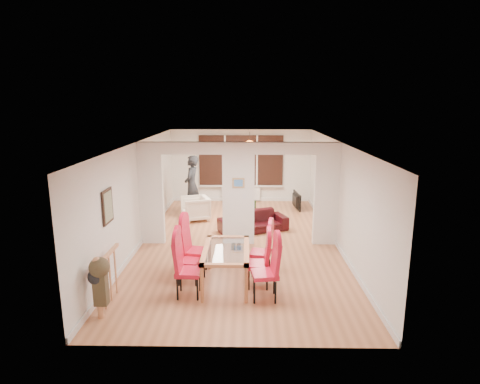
{
  "coord_description": "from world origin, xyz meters",
  "views": [
    {
      "loc": [
        0.2,
        -9.8,
        3.57
      ],
      "look_at": [
        0.03,
        0.6,
        1.21
      ],
      "focal_mm": 30.0,
      "sensor_mm": 36.0,
      "label": 1
    }
  ],
  "objects_px": {
    "bottle": "(255,205)",
    "television": "(294,201)",
    "dining_chair_rc": "(261,249)",
    "coffee_table": "(247,214)",
    "dining_chair_la": "(188,268)",
    "dining_table": "(226,266)",
    "bowl": "(246,209)",
    "dining_chair_ra": "(265,270)",
    "sofa": "(253,221)",
    "dining_chair_rb": "(258,260)",
    "dining_chair_lb": "(188,258)",
    "dining_chair_lc": "(195,247)",
    "person": "(192,185)",
    "armchair": "(195,208)"
  },
  "relations": [
    {
      "from": "dining_chair_ra",
      "to": "bottle",
      "type": "distance_m",
      "value": 5.38
    },
    {
      "from": "television",
      "to": "bowl",
      "type": "bearing_deg",
      "value": 117.56
    },
    {
      "from": "dining_table",
      "to": "bowl",
      "type": "height_order",
      "value": "dining_table"
    },
    {
      "from": "dining_chair_ra",
      "to": "armchair",
      "type": "relative_size",
      "value": 1.44
    },
    {
      "from": "dining_chair_lb",
      "to": "dining_chair_lc",
      "type": "height_order",
      "value": "dining_chair_lc"
    },
    {
      "from": "person",
      "to": "television",
      "type": "xyz_separation_m",
      "value": [
        3.37,
        0.72,
        -0.67
      ]
    },
    {
      "from": "dining_chair_ra",
      "to": "sofa",
      "type": "height_order",
      "value": "dining_chair_ra"
    },
    {
      "from": "armchair",
      "to": "bottle",
      "type": "relative_size",
      "value": 2.65
    },
    {
      "from": "dining_table",
      "to": "person",
      "type": "xyz_separation_m",
      "value": [
        -1.36,
        5.1,
        0.58
      ]
    },
    {
      "from": "dining_chair_lb",
      "to": "coffee_table",
      "type": "xyz_separation_m",
      "value": [
        1.19,
        4.67,
        -0.4
      ]
    },
    {
      "from": "armchair",
      "to": "television",
      "type": "relative_size",
      "value": 0.82
    },
    {
      "from": "dining_chair_rb",
      "to": "dining_chair_rc",
      "type": "relative_size",
      "value": 1.01
    },
    {
      "from": "dining_chair_lc",
      "to": "dining_table",
      "type": "bearing_deg",
      "value": -24.2
    },
    {
      "from": "dining_chair_rc",
      "to": "bottle",
      "type": "distance_m",
      "value": 4.26
    },
    {
      "from": "dining_chair_ra",
      "to": "television",
      "type": "height_order",
      "value": "dining_chair_ra"
    },
    {
      "from": "dining_chair_ra",
      "to": "sofa",
      "type": "relative_size",
      "value": 0.6
    },
    {
      "from": "dining_chair_lc",
      "to": "dining_chair_ra",
      "type": "xyz_separation_m",
      "value": [
        1.4,
        -1.09,
        -0.01
      ]
    },
    {
      "from": "television",
      "to": "dining_chair_lc",
      "type": "bearing_deg",
      "value": 146.97
    },
    {
      "from": "dining_chair_lb",
      "to": "bottle",
      "type": "bearing_deg",
      "value": 78.18
    },
    {
      "from": "bottle",
      "to": "bowl",
      "type": "bearing_deg",
      "value": -168.02
    },
    {
      "from": "bottle",
      "to": "bowl",
      "type": "relative_size",
      "value": 1.29
    },
    {
      "from": "sofa",
      "to": "armchair",
      "type": "xyz_separation_m",
      "value": [
        -1.76,
        1.06,
        0.09
      ]
    },
    {
      "from": "bottle",
      "to": "sofa",
      "type": "bearing_deg",
      "value": -92.75
    },
    {
      "from": "dining_table",
      "to": "dining_chair_rc",
      "type": "height_order",
      "value": "dining_chair_rc"
    },
    {
      "from": "dining_chair_rb",
      "to": "bottle",
      "type": "bearing_deg",
      "value": 89.63
    },
    {
      "from": "dining_chair_lc",
      "to": "television",
      "type": "height_order",
      "value": "dining_chair_lc"
    },
    {
      "from": "dining_chair_ra",
      "to": "bottle",
      "type": "xyz_separation_m",
      "value": [
        -0.08,
        5.37,
        -0.19
      ]
    },
    {
      "from": "sofa",
      "to": "coffee_table",
      "type": "height_order",
      "value": "sofa"
    },
    {
      "from": "dining_chair_rc",
      "to": "coffee_table",
      "type": "relative_size",
      "value": 1.05
    },
    {
      "from": "dining_chair_rb",
      "to": "bottle",
      "type": "height_order",
      "value": "dining_chair_rb"
    },
    {
      "from": "dining_chair_lb",
      "to": "armchair",
      "type": "relative_size",
      "value": 1.31
    },
    {
      "from": "dining_chair_ra",
      "to": "dining_chair_rb",
      "type": "relative_size",
      "value": 1.06
    },
    {
      "from": "bowl",
      "to": "dining_chair_ra",
      "type": "bearing_deg",
      "value": -86.3
    },
    {
      "from": "dining_chair_la",
      "to": "dining_table",
      "type": "bearing_deg",
      "value": 38.58
    },
    {
      "from": "dining_chair_lb",
      "to": "dining_chair_ra",
      "type": "xyz_separation_m",
      "value": [
        1.5,
        -0.66,
        0.05
      ]
    },
    {
      "from": "television",
      "to": "coffee_table",
      "type": "relative_size",
      "value": 0.95
    },
    {
      "from": "person",
      "to": "bowl",
      "type": "bearing_deg",
      "value": 87.31
    },
    {
      "from": "bottle",
      "to": "dining_chair_lb",
      "type": "bearing_deg",
      "value": -106.76
    },
    {
      "from": "dining_chair_la",
      "to": "dining_chair_lc",
      "type": "bearing_deg",
      "value": 92.12
    },
    {
      "from": "sofa",
      "to": "bowl",
      "type": "distance_m",
      "value": 1.36
    },
    {
      "from": "bottle",
      "to": "television",
      "type": "bearing_deg",
      "value": 37.19
    },
    {
      "from": "dining_chair_ra",
      "to": "armchair",
      "type": "xyz_separation_m",
      "value": [
        -1.91,
        5.03,
        -0.21
      ]
    },
    {
      "from": "dining_chair_la",
      "to": "television",
      "type": "relative_size",
      "value": 1.15
    },
    {
      "from": "dining_chair_lc",
      "to": "bottle",
      "type": "distance_m",
      "value": 4.49
    },
    {
      "from": "dining_chair_rc",
      "to": "coffee_table",
      "type": "xyz_separation_m",
      "value": [
        -0.27,
        4.21,
        -0.42
      ]
    },
    {
      "from": "dining_chair_la",
      "to": "coffee_table",
      "type": "bearing_deg",
      "value": 80.69
    },
    {
      "from": "dining_chair_rb",
      "to": "coffee_table",
      "type": "height_order",
      "value": "dining_chair_rb"
    },
    {
      "from": "bowl",
      "to": "dining_chair_la",
      "type": "bearing_deg",
      "value": -101.57
    },
    {
      "from": "dining_chair_lc",
      "to": "television",
      "type": "xyz_separation_m",
      "value": [
        2.68,
        5.32,
        -0.31
      ]
    },
    {
      "from": "dining_chair_rc",
      "to": "armchair",
      "type": "relative_size",
      "value": 1.34
    }
  ]
}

